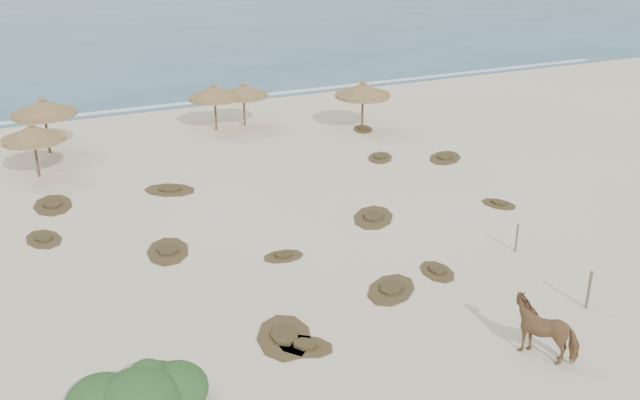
{
  "coord_description": "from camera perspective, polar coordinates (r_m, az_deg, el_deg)",
  "views": [
    {
      "loc": [
        -10.0,
        -18.92,
        11.98
      ],
      "look_at": [
        0.93,
        5.0,
        1.08
      ],
      "focal_mm": 40.0,
      "sensor_mm": 36.0,
      "label": 1
    }
  ],
  "objects": [
    {
      "name": "ground",
      "position": [
        24.53,
        2.89,
        -6.77
      ],
      "size": [
        160.0,
        160.0,
        0.0
      ],
      "primitive_type": "plane",
      "color": "beige",
      "rests_on": "ground"
    },
    {
      "name": "ocean",
      "position": [
        95.2,
        -18.94,
        14.12
      ],
      "size": [
        200.0,
        100.0,
        0.01
      ],
      "primitive_type": "cube",
      "color": "#275077",
      "rests_on": "ground"
    },
    {
      "name": "foam_line",
      "position": [
        47.55,
        -11.73,
        7.45
      ],
      "size": [
        70.0,
        0.6,
        0.01
      ],
      "primitive_type": "cube",
      "color": "silver",
      "rests_on": "ground"
    },
    {
      "name": "palapa_1",
      "position": [
        39.35,
        -21.25,
        6.84
      ],
      "size": [
        4.25,
        4.25,
        3.06
      ],
      "rotation": [
        0.0,
        0.0,
        -0.39
      ],
      "color": "brown",
      "rests_on": "ground"
    },
    {
      "name": "palapa_2",
      "position": [
        35.92,
        -22.0,
        4.92
      ],
      "size": [
        2.97,
        2.97,
        2.74
      ],
      "rotation": [
        0.0,
        0.0,
        0.02
      ],
      "color": "brown",
      "rests_on": "ground"
    },
    {
      "name": "palapa_3",
      "position": [
        41.16,
        -8.44,
        8.46
      ],
      "size": [
        3.4,
        3.4,
        2.78
      ],
      "rotation": [
        0.0,
        0.0,
        0.16
      ],
      "color": "brown",
      "rests_on": "ground"
    },
    {
      "name": "palapa_4",
      "position": [
        41.82,
        -6.15,
        8.64
      ],
      "size": [
        3.39,
        3.39,
        2.64
      ],
      "rotation": [
        0.0,
        0.0,
        0.23
      ],
      "color": "brown",
      "rests_on": "ground"
    },
    {
      "name": "palapa_5",
      "position": [
        40.76,
        3.45,
        8.74
      ],
      "size": [
        3.96,
        3.96,
        2.97
      ],
      "rotation": [
        0.0,
        0.0,
        0.3
      ],
      "color": "brown",
      "rests_on": "ground"
    },
    {
      "name": "horse",
      "position": [
        21.59,
        17.64,
        -9.73
      ],
      "size": [
        1.88,
        2.17,
        1.69
      ],
      "primitive_type": "imported",
      "rotation": [
        0.0,
        0.0,
        3.74
      ],
      "color": "brown",
      "rests_on": "ground"
    },
    {
      "name": "fence_post_near",
      "position": [
        24.39,
        20.72,
        -6.74
      ],
      "size": [
        0.12,
        0.12,
        1.33
      ],
      "primitive_type": "cylinder",
      "rotation": [
        0.0,
        0.0,
        -0.25
      ],
      "color": "#635A4A",
      "rests_on": "ground"
    },
    {
      "name": "fence_post_far",
      "position": [
        27.49,
        15.46,
        -2.91
      ],
      "size": [
        0.1,
        0.1,
        1.13
      ],
      "primitive_type": "cylinder",
      "rotation": [
        0.0,
        0.0,
        0.34
      ],
      "color": "#635A4A",
      "rests_on": "ground"
    },
    {
      "name": "scrub_1",
      "position": [
        27.25,
        -12.08,
        -3.99
      ],
      "size": [
        2.05,
        2.68,
        0.16
      ],
      "rotation": [
        0.0,
        0.0,
        1.35
      ],
      "color": "brown",
      "rests_on": "ground"
    },
    {
      "name": "scrub_2",
      "position": [
        26.32,
        -2.95,
        -4.48
      ],
      "size": [
        1.57,
        1.07,
        0.16
      ],
      "rotation": [
        0.0,
        0.0,
        3.09
      ],
      "color": "brown",
      "rests_on": "ground"
    },
    {
      "name": "scrub_3",
      "position": [
        29.56,
        4.29,
        -1.37
      ],
      "size": [
        2.78,
        2.96,
        0.16
      ],
      "rotation": [
        0.0,
        0.0,
        0.93
      ],
      "color": "brown",
      "rests_on": "ground"
    },
    {
      "name": "scrub_4",
      "position": [
        31.74,
        14.12,
        -0.29
      ],
      "size": [
        1.56,
        1.83,
        0.16
      ],
      "rotation": [
        0.0,
        0.0,
        1.99
      ],
      "color": "brown",
      "rests_on": "ground"
    },
    {
      "name": "scrub_5",
      "position": [
        37.04,
        9.97,
        3.37
      ],
      "size": [
        2.73,
        2.63,
        0.16
      ],
      "rotation": [
        0.0,
        0.0,
        0.7
      ],
      "color": "brown",
      "rests_on": "ground"
    },
    {
      "name": "scrub_6",
      "position": [
        32.77,
        -20.58,
        -0.35
      ],
      "size": [
        1.7,
        2.54,
        0.16
      ],
      "rotation": [
        0.0,
        0.0,
        1.53
      ],
      "color": "brown",
      "rests_on": "ground"
    },
    {
      "name": "scrub_7",
      "position": [
        36.63,
        4.84,
        3.42
      ],
      "size": [
        2.07,
        2.23,
        0.16
      ],
      "rotation": [
        0.0,
        0.0,
        0.96
      ],
      "color": "brown",
      "rests_on": "ground"
    },
    {
      "name": "scrub_9",
      "position": [
        24.23,
        5.71,
        -7.11
      ],
      "size": [
        2.7,
        2.61,
        0.16
      ],
      "rotation": [
        0.0,
        0.0,
        0.71
      ],
      "color": "brown",
      "rests_on": "ground"
    },
    {
      "name": "scrub_10",
      "position": [
        41.36,
        3.45,
        5.7
      ],
      "size": [
        1.59,
        1.92,
        0.16
      ],
      "rotation": [
        0.0,
        0.0,
        1.21
      ],
      "color": "brown",
      "rests_on": "ground"
    },
    {
      "name": "scrub_11",
      "position": [
        21.29,
        -1.2,
        -11.59
      ],
      "size": [
        2.02,
        1.92,
        0.16
      ],
      "rotation": [
        0.0,
        0.0,
        2.48
      ],
      "color": "brown",
      "rests_on": "ground"
    },
    {
      "name": "scrub_12",
      "position": [
        25.57,
        9.36,
        -5.64
      ],
      "size": [
        1.25,
        1.77,
        0.16
      ],
      "rotation": [
        0.0,
        0.0,
        1.47
      ],
      "color": "brown",
      "rests_on": "ground"
    },
    {
      "name": "scrub_13",
      "position": [
        33.02,
        -11.93,
        0.82
      ],
      "size": [
        2.82,
        2.6,
        0.16
      ],
      "rotation": [
        0.0,
        0.0,
        2.55
      ],
      "color": "brown",
      "rests_on": "ground"
    },
    {
      "name": "scrub_14",
      "position": [
        29.59,
        -21.24,
        -2.91
      ],
      "size": [
        1.68,
        2.18,
        0.16
      ],
      "rotation": [
        0.0,
        0.0,
        1.81
      ],
      "color": "brown",
      "rests_on": "ground"
    },
    {
      "name": "scrub_15",
      "position": [
        21.72,
        -2.87,
        -10.85
      ],
      "size": [
        2.32,
        2.91,
        0.16
      ],
      "rotation": [
        0.0,
        0.0,
        1.27
      ],
      "color": "brown",
      "rests_on": "ground"
    }
  ]
}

